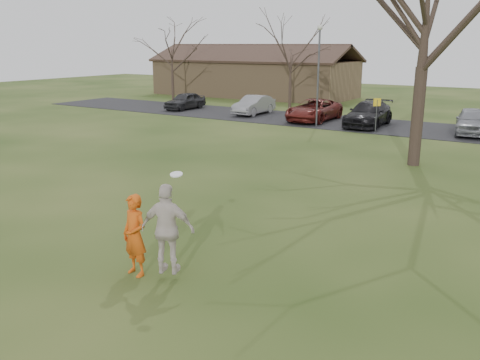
# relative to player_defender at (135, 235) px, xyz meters

# --- Properties ---
(ground) EXTENTS (120.00, 120.00, 0.00)m
(ground) POSITION_rel_player_defender_xyz_m (0.51, -0.37, -0.95)
(ground) COLOR #1E380F
(ground) RESTS_ON ground
(parking_strip) EXTENTS (62.00, 6.50, 0.04)m
(parking_strip) POSITION_rel_player_defender_xyz_m (0.51, 24.63, -0.93)
(parking_strip) COLOR black
(parking_strip) RESTS_ON ground
(player_defender) EXTENTS (0.76, 0.56, 1.90)m
(player_defender) POSITION_rel_player_defender_xyz_m (0.00, 0.00, 0.00)
(player_defender) COLOR #CE4E11
(player_defender) RESTS_ON ground
(car_0) EXTENTS (1.63, 3.97, 1.35)m
(car_0) POSITION_rel_player_defender_xyz_m (-18.11, 24.64, -0.24)
(car_0) COLOR #28282B
(car_0) RESTS_ON parking_strip
(car_1) EXTENTS (1.54, 4.24, 1.39)m
(car_1) POSITION_rel_player_defender_xyz_m (-11.83, 24.93, -0.21)
(car_1) COLOR gray
(car_1) RESTS_ON parking_strip
(car_2) EXTENTS (2.49, 5.30, 1.46)m
(car_2) POSITION_rel_player_defender_xyz_m (-6.69, 24.34, -0.18)
(car_2) COLOR #5F1A16
(car_2) RESTS_ON parking_strip
(car_3) EXTENTS (2.40, 5.36, 1.53)m
(car_3) POSITION_rel_player_defender_xyz_m (-2.79, 24.11, -0.15)
(car_3) COLOR black
(car_3) RESTS_ON parking_strip
(car_4) EXTENTS (2.50, 4.71, 1.53)m
(car_4) POSITION_rel_player_defender_xyz_m (3.34, 24.31, -0.15)
(car_4) COLOR gray
(car_4) RESTS_ON parking_strip
(catching_play) EXTENTS (1.30, 0.90, 2.31)m
(catching_play) POSITION_rel_player_defender_xyz_m (0.85, 0.16, 0.27)
(catching_play) COLOR beige
(catching_play) RESTS_ON ground
(building) EXTENTS (20.60, 8.50, 5.14)m
(building) POSITION_rel_player_defender_xyz_m (-19.49, 37.63, 0.98)
(building) COLOR #8C6D4C
(building) RESTS_ON ground
(lamp_post) EXTENTS (0.34, 0.34, 6.27)m
(lamp_post) POSITION_rel_player_defender_xyz_m (-5.49, 22.13, 3.02)
(lamp_post) COLOR #47474C
(lamp_post) RESTS_ON ground
(sign_yellow) EXTENTS (0.35, 0.35, 2.08)m
(sign_yellow) POSITION_rel_player_defender_xyz_m (-1.49, 21.63, 0.50)
(sign_yellow) COLOR #47474C
(sign_yellow) RESTS_ON ground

